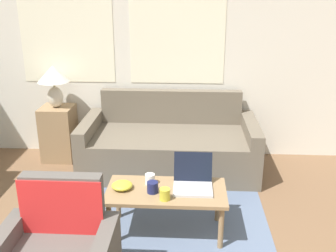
% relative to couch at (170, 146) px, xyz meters
% --- Properties ---
extents(wall_back, '(6.17, 0.06, 2.60)m').
position_rel_couch_xyz_m(wall_back, '(-0.51, 0.48, 1.04)').
color(wall_back, silver).
rests_on(wall_back, ground_plane).
extents(rug, '(1.79, 2.05, 0.01)m').
position_rel_couch_xyz_m(rug, '(0.04, -0.67, -0.26)').
color(rug, slate).
rests_on(rug, ground_plane).
extents(couch, '(1.94, 0.93, 0.84)m').
position_rel_couch_xyz_m(couch, '(0.00, 0.00, 0.00)').
color(couch, '#665B4C').
rests_on(couch, ground_plane).
extents(side_table, '(0.37, 0.37, 0.65)m').
position_rel_couch_xyz_m(side_table, '(-1.34, 0.19, 0.06)').
color(side_table, '#937551').
rests_on(side_table, ground_plane).
extents(table_lamp, '(0.36, 0.36, 0.49)m').
position_rel_couch_xyz_m(table_lamp, '(-1.34, 0.19, 0.72)').
color(table_lamp, beige).
rests_on(table_lamp, side_table).
extents(coffee_table, '(0.99, 0.49, 0.40)m').
position_rel_couch_xyz_m(coffee_table, '(0.04, -1.27, 0.09)').
color(coffee_table, '#8E704C').
rests_on(coffee_table, ground_plane).
extents(laptop, '(0.32, 0.32, 0.26)m').
position_rel_couch_xyz_m(laptop, '(0.26, -1.20, 0.20)').
color(laptop, '#B7B7BC').
rests_on(laptop, coffee_table).
extents(cup_navy, '(0.09, 0.09, 0.09)m').
position_rel_couch_xyz_m(cup_navy, '(-0.07, -1.32, 0.18)').
color(cup_navy, '#191E4C').
rests_on(cup_navy, coffee_table).
extents(cup_yellow, '(0.08, 0.08, 0.09)m').
position_rel_couch_xyz_m(cup_yellow, '(-0.11, -1.17, 0.18)').
color(cup_yellow, white).
rests_on(cup_yellow, coffee_table).
extents(cup_white, '(0.08, 0.08, 0.09)m').
position_rel_couch_xyz_m(cup_white, '(0.04, -1.42, 0.18)').
color(cup_white, gold).
rests_on(cup_white, coffee_table).
extents(snack_bowl, '(0.17, 0.17, 0.06)m').
position_rel_couch_xyz_m(snack_bowl, '(-0.33, -1.27, 0.17)').
color(snack_bowl, gold).
rests_on(snack_bowl, coffee_table).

